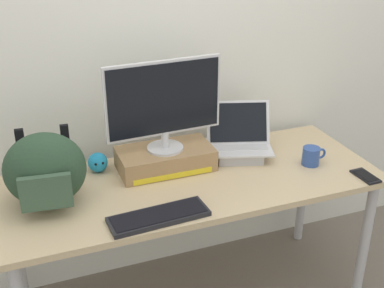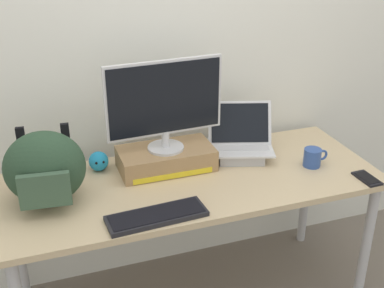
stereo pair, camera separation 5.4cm
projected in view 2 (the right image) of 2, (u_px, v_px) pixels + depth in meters
The scene contains 10 objects.
back_wall at pixel (162, 37), 2.49m from camera, with size 7.00×0.10×2.60m, color silver.
desk at pixel (192, 193), 2.38m from camera, with size 1.76×0.69×0.74m.
toner_box_yellow at pixel (166, 158), 2.43m from camera, with size 0.45×0.24×0.10m.
desktop_monitor at pixel (165, 103), 2.30m from camera, with size 0.56×0.17×0.43m.
open_laptop at pixel (240, 147), 2.53m from camera, with size 0.37×0.31×0.27m.
external_keyboard at pixel (157, 216), 2.05m from camera, with size 0.42×0.16×0.02m.
messenger_backpack at pixel (45, 168), 2.10m from camera, with size 0.36×0.31×0.33m.
coffee_mug at pixel (313, 157), 2.45m from camera, with size 0.13×0.08×0.09m.
cell_phone at pixel (367, 178), 2.34m from camera, with size 0.08×0.15×0.01m.
plush_toy at pixel (99, 161), 2.41m from camera, with size 0.09×0.09×0.09m.
Camera 2 is at (-0.68, -1.94, 1.89)m, focal length 47.17 mm.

